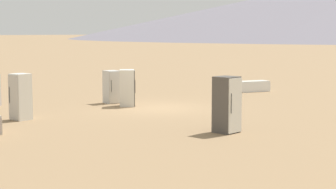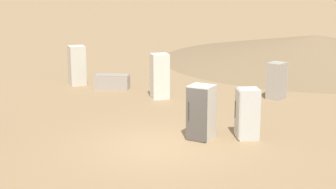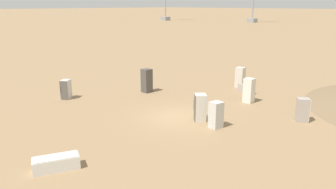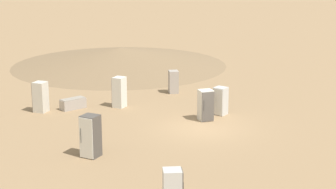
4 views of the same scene
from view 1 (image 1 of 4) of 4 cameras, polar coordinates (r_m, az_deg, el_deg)
The scene contains 6 objects.
ground_plane at distance 24.97m, azimuth -1.18°, elevation -1.38°, with size 1000.00×1000.00×0.00m, color #937551.
discarded_fridge_3 at distance 18.90m, azimuth 6.00°, elevation -1.03°, with size 0.75×0.73×1.89m.
discarded_fridge_4 at distance 22.26m, azimuth -14.76°, elevation -0.23°, with size 0.68×0.68×1.78m.
discarded_fridge_5 at distance 26.76m, azimuth -5.73°, elevation 0.78°, with size 0.75×0.74×1.55m.
discarded_fridge_6 at distance 25.54m, azimuth -4.15°, elevation 0.66°, with size 0.98×0.98×1.67m.
discarded_fridge_8 at distance 32.14m, azimuth 8.57°, elevation 0.83°, with size 1.42×2.07×0.61m.
Camera 1 is at (-17.39, 17.60, 3.38)m, focal length 60.00 mm.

